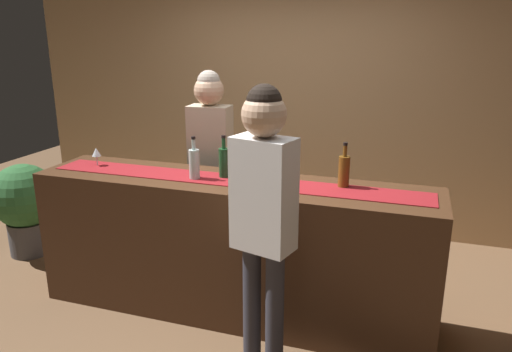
# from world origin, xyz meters

# --- Properties ---
(ground_plane) EXTENTS (10.00, 10.00, 0.00)m
(ground_plane) POSITION_xyz_m (0.00, 0.00, 0.00)
(ground_plane) COLOR brown
(back_wall) EXTENTS (6.00, 0.12, 2.90)m
(back_wall) POSITION_xyz_m (0.00, 1.90, 1.45)
(back_wall) COLOR tan
(back_wall) RESTS_ON ground
(bar_counter) EXTENTS (2.85, 0.60, 1.02)m
(bar_counter) POSITION_xyz_m (0.00, 0.00, 0.51)
(bar_counter) COLOR #472B19
(bar_counter) RESTS_ON ground
(counter_runner_cloth) EXTENTS (2.71, 0.28, 0.01)m
(counter_runner_cloth) POSITION_xyz_m (0.00, 0.00, 1.02)
(counter_runner_cloth) COLOR maroon
(counter_runner_cloth) RESTS_ON bar_counter
(wine_bottle_green) EXTENTS (0.07, 0.07, 0.30)m
(wine_bottle_green) POSITION_xyz_m (-0.07, 0.06, 1.13)
(wine_bottle_green) COLOR #194723
(wine_bottle_green) RESTS_ON bar_counter
(wine_bottle_amber) EXTENTS (0.07, 0.07, 0.30)m
(wine_bottle_amber) POSITION_xyz_m (0.76, 0.09, 1.13)
(wine_bottle_amber) COLOR brown
(wine_bottle_amber) RESTS_ON bar_counter
(wine_bottle_clear) EXTENTS (0.07, 0.07, 0.30)m
(wine_bottle_clear) POSITION_xyz_m (-0.25, -0.04, 1.13)
(wine_bottle_clear) COLOR #B2C6C1
(wine_bottle_clear) RESTS_ON bar_counter
(wine_glass_near_customer) EXTENTS (0.07, 0.07, 0.14)m
(wine_glass_near_customer) POSITION_xyz_m (0.14, -0.08, 1.12)
(wine_glass_near_customer) COLOR silver
(wine_glass_near_customer) RESTS_ON bar_counter
(wine_glass_mid_counter) EXTENTS (0.07, 0.07, 0.14)m
(wine_glass_mid_counter) POSITION_xyz_m (-1.11, 0.03, 1.12)
(wine_glass_mid_counter) COLOR silver
(wine_glass_mid_counter) RESTS_ON bar_counter
(bartender) EXTENTS (0.35, 0.24, 1.72)m
(bartender) POSITION_xyz_m (-0.40, 0.58, 1.07)
(bartender) COLOR #26262B
(bartender) RESTS_ON ground
(customer_sipping) EXTENTS (0.38, 0.28, 1.75)m
(customer_sipping) POSITION_xyz_m (0.42, -0.56, 1.09)
(customer_sipping) COLOR #33333D
(customer_sipping) RESTS_ON ground
(potted_plant_tall) EXTENTS (0.59, 0.59, 0.86)m
(potted_plant_tall) POSITION_xyz_m (-2.17, 0.33, 0.50)
(potted_plant_tall) COLOR #4C4C51
(potted_plant_tall) RESTS_ON ground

